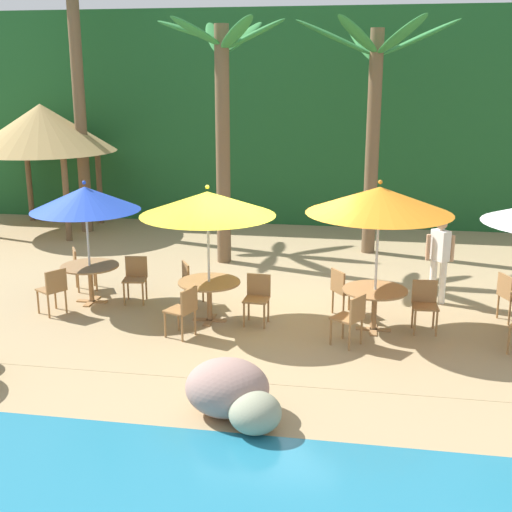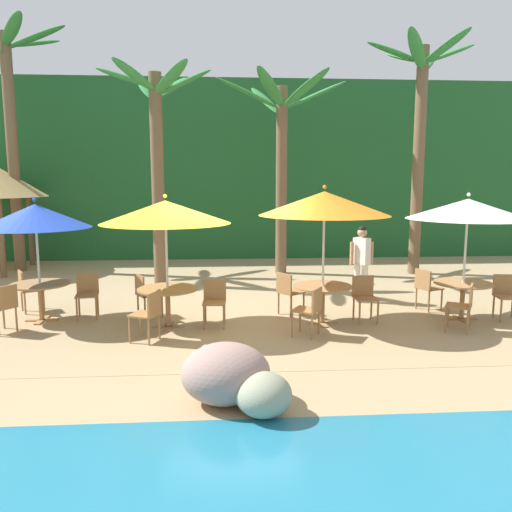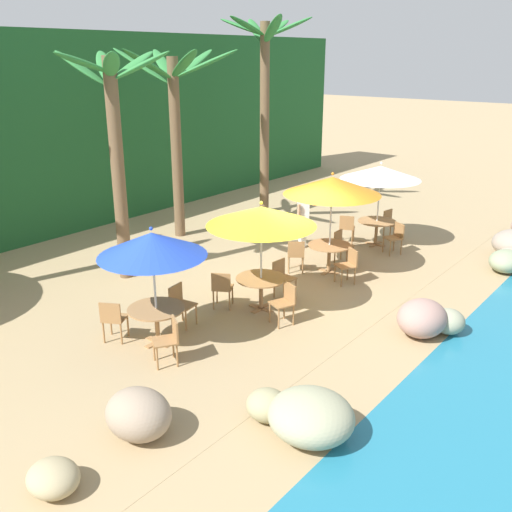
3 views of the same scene
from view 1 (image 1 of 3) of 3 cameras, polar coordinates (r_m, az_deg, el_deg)
ground_plane at (r=12.18m, az=1.62°, el=-5.37°), size 120.00×120.00×0.00m
terrace_deck at (r=12.18m, az=1.62°, el=-5.35°), size 18.00×5.20×0.01m
foliage_backdrop at (r=20.39m, az=5.37°, el=11.57°), size 28.00×2.40×6.00m
rock_seawall at (r=9.09m, az=-5.35°, el=-10.60°), size 17.25×3.43×0.80m
umbrella_blue at (r=12.94m, az=-14.22°, el=4.70°), size 2.03×2.03×2.36m
dining_table_blue at (r=13.26m, az=-13.83°, el=-1.29°), size 1.10×1.10×0.74m
chair_blue_seaward at (r=13.17m, az=-10.13°, el=-1.65°), size 0.48×0.48×0.87m
chair_blue_inland at (r=14.09m, az=-14.56°, el=-0.79°), size 0.58×0.58×0.87m
chair_blue_left at (r=12.78m, az=-16.71°, el=-2.59°), size 0.59×0.58×0.87m
umbrella_yellow at (r=11.55m, az=-4.11°, el=4.43°), size 2.34×2.34×2.45m
dining_table_yellow at (r=11.93m, az=-3.97°, el=-2.72°), size 1.10×1.10×0.74m
chair_yellow_seaward at (r=11.84m, az=0.12°, el=-3.34°), size 0.44×0.45×0.87m
chair_yellow_inland at (r=12.72m, az=-5.46°, el=-2.09°), size 0.58×0.58×0.87m
chair_yellow_left at (r=11.27m, az=-6.09°, el=-4.41°), size 0.55×0.55×0.87m
umbrella_orange at (r=11.24m, az=10.38°, el=4.65°), size 2.42×2.42×2.60m
dining_table_orange at (r=11.65m, az=9.99°, el=-3.37°), size 1.10×1.10×0.74m
chair_orange_seaward at (r=11.86m, az=14.05°, el=-3.79°), size 0.44×0.45×0.87m
chair_orange_inland at (r=12.30m, az=7.32°, el=-2.76°), size 0.59×0.59×0.87m
chair_orange_left at (r=10.96m, az=8.06°, el=-5.06°), size 0.58×0.58×0.87m
chair_white_inland at (r=12.73m, az=20.61°, el=-3.01°), size 0.56×0.55×0.87m
palm_tree_nearest at (r=18.97m, az=-14.93°, el=16.01°), size 3.54×3.18×7.05m
palm_tree_second at (r=15.29m, az=-2.83°, el=12.79°), size 2.83×2.58×5.45m
palm_tree_third at (r=16.36m, az=10.03°, el=13.32°), size 3.79×3.57×5.54m
palapa_hut at (r=19.49m, az=-17.64°, el=10.22°), size 3.97×3.97×3.47m
waiter_in_white at (r=13.18m, az=15.24°, el=0.19°), size 0.52×0.39×1.70m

